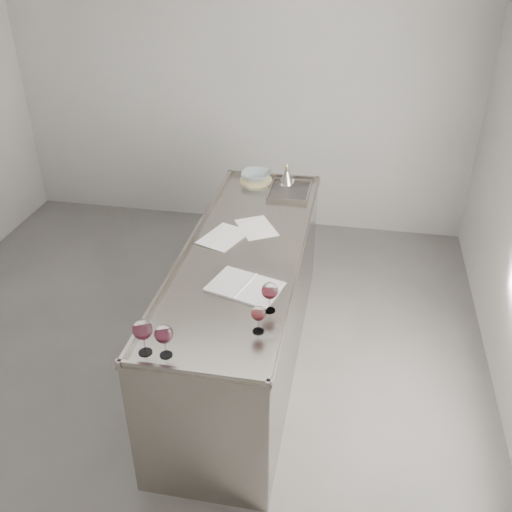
% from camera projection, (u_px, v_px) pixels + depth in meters
% --- Properties ---
extents(room_shell, '(4.54, 5.04, 2.84)m').
position_uv_depth(room_shell, '(147.00, 199.00, 3.29)').
color(room_shell, '#504E4B').
rests_on(room_shell, ground).
extents(counter, '(0.77, 2.42, 0.97)m').
position_uv_depth(counter, '(244.00, 307.00, 3.94)').
color(counter, gray).
rests_on(counter, ground).
extents(wine_glass_left, '(0.10, 0.10, 0.20)m').
position_uv_depth(wine_glass_left, '(143.00, 330.00, 2.77)').
color(wine_glass_left, white).
rests_on(wine_glass_left, counter).
extents(wine_glass_middle, '(0.09, 0.09, 0.18)m').
position_uv_depth(wine_glass_middle, '(164.00, 335.00, 2.75)').
color(wine_glass_middle, white).
rests_on(wine_glass_middle, counter).
extents(wine_glass_right, '(0.09, 0.09, 0.18)m').
position_uv_depth(wine_glass_right, '(270.00, 291.00, 3.07)').
color(wine_glass_right, white).
rests_on(wine_glass_right, counter).
extents(wine_glass_small, '(0.08, 0.08, 0.16)m').
position_uv_depth(wine_glass_small, '(258.00, 314.00, 2.92)').
color(wine_glass_small, white).
rests_on(wine_glass_small, counter).
extents(notebook, '(0.47, 0.39, 0.02)m').
position_uv_depth(notebook, '(245.00, 287.00, 3.32)').
color(notebook, silver).
rests_on(notebook, counter).
extents(loose_paper_top, '(0.35, 0.39, 0.00)m').
position_uv_depth(loose_paper_top, '(256.00, 228.00, 3.95)').
color(loose_paper_top, white).
rests_on(loose_paper_top, counter).
extents(loose_paper_under, '(0.34, 0.40, 0.00)m').
position_uv_depth(loose_paper_under, '(223.00, 237.00, 3.83)').
color(loose_paper_under, white).
rests_on(loose_paper_under, counter).
extents(trivet, '(0.31, 0.31, 0.02)m').
position_uv_depth(trivet, '(256.00, 180.00, 4.62)').
color(trivet, beige).
rests_on(trivet, counter).
extents(ceramic_bowl, '(0.24, 0.24, 0.06)m').
position_uv_depth(ceramic_bowl, '(256.00, 176.00, 4.60)').
color(ceramic_bowl, gray).
rests_on(ceramic_bowl, trivet).
extents(wine_funnel, '(0.12, 0.12, 0.18)m').
position_uv_depth(wine_funnel, '(287.00, 177.00, 4.56)').
color(wine_funnel, '#A6A194').
rests_on(wine_funnel, counter).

